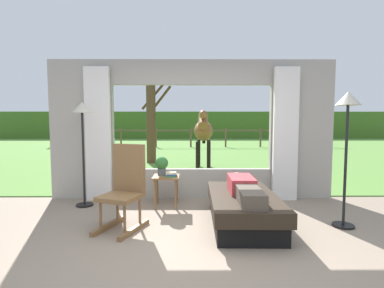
% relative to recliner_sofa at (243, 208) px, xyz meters
% --- Properties ---
extents(ground_plane, '(12.00, 12.00, 0.00)m').
position_rel_recliner_sofa_xyz_m(ground_plane, '(-0.70, -0.88, -0.22)').
color(ground_plane, gray).
extents(back_wall_with_window, '(5.20, 0.12, 2.55)m').
position_rel_recliner_sofa_xyz_m(back_wall_with_window, '(-0.70, 1.38, 1.03)').
color(back_wall_with_window, '#9E998E').
rests_on(back_wall_with_window, ground_plane).
extents(curtain_panel_left, '(0.44, 0.10, 2.40)m').
position_rel_recliner_sofa_xyz_m(curtain_panel_left, '(-2.39, 1.24, 0.98)').
color(curtain_panel_left, silver).
rests_on(curtain_panel_left, ground_plane).
extents(curtain_panel_right, '(0.44, 0.10, 2.40)m').
position_rel_recliner_sofa_xyz_m(curtain_panel_right, '(0.99, 1.24, 0.98)').
color(curtain_panel_right, silver).
rests_on(curtain_panel_right, ground_plane).
extents(outdoor_pasture_lawn, '(36.00, 21.68, 0.02)m').
position_rel_recliner_sofa_xyz_m(outdoor_pasture_lawn, '(-0.70, 12.28, -0.21)').
color(outdoor_pasture_lawn, '#568438').
rests_on(outdoor_pasture_lawn, ground_plane).
extents(distant_hill_ridge, '(36.00, 2.00, 2.40)m').
position_rel_recliner_sofa_xyz_m(distant_hill_ridge, '(-0.70, 22.12, 0.98)').
color(distant_hill_ridge, '#436B24').
rests_on(distant_hill_ridge, ground_plane).
extents(recliner_sofa, '(0.93, 1.72, 0.42)m').
position_rel_recliner_sofa_xyz_m(recliner_sofa, '(0.00, 0.00, 0.00)').
color(recliner_sofa, black).
rests_on(recliner_sofa, ground_plane).
extents(reclining_person, '(0.35, 1.43, 0.22)m').
position_rel_recliner_sofa_xyz_m(reclining_person, '(0.00, -0.05, 0.30)').
color(reclining_person, '#B23338').
rests_on(reclining_person, recliner_sofa).
extents(rocking_chair, '(0.67, 0.80, 1.12)m').
position_rel_recliner_sofa_xyz_m(rocking_chair, '(-1.61, -0.12, 0.33)').
color(rocking_chair, brown).
rests_on(rocking_chair, ground_plane).
extents(side_table, '(0.44, 0.44, 0.52)m').
position_rel_recliner_sofa_xyz_m(side_table, '(-1.14, 0.83, 0.21)').
color(side_table, brown).
rests_on(side_table, ground_plane).
extents(potted_plant, '(0.22, 0.22, 0.32)m').
position_rel_recliner_sofa_xyz_m(potted_plant, '(-1.22, 0.89, 0.48)').
color(potted_plant, '#4C5156').
rests_on(potted_plant, side_table).
extents(book_stack, '(0.20, 0.17, 0.07)m').
position_rel_recliner_sofa_xyz_m(book_stack, '(-1.05, 0.77, 0.34)').
color(book_stack, '#337247').
rests_on(book_stack, side_table).
extents(floor_lamp_left, '(0.32, 0.32, 1.75)m').
position_rel_recliner_sofa_xyz_m(floor_lamp_left, '(-2.53, 0.88, 1.20)').
color(floor_lamp_left, black).
rests_on(floor_lamp_left, ground_plane).
extents(floor_lamp_right, '(0.32, 0.32, 1.82)m').
position_rel_recliner_sofa_xyz_m(floor_lamp_right, '(1.35, -0.11, 1.25)').
color(floor_lamp_right, black).
rests_on(floor_lamp_right, ground_plane).
extents(horse, '(0.64, 1.82, 1.73)m').
position_rel_recliner_sofa_xyz_m(horse, '(-0.34, 4.56, 0.94)').
color(horse, brown).
rests_on(horse, outdoor_pasture_lawn).
extents(pasture_tree, '(1.13, 0.92, 3.32)m').
position_rel_recliner_sofa_xyz_m(pasture_tree, '(-2.07, 5.98, 1.36)').
color(pasture_tree, '#4C3823').
rests_on(pasture_tree, outdoor_pasture_lawn).
extents(pasture_fence_line, '(16.10, 0.10, 1.10)m').
position_rel_recliner_sofa_xyz_m(pasture_fence_line, '(-0.70, 12.29, 0.53)').
color(pasture_fence_line, brown).
rests_on(pasture_fence_line, outdoor_pasture_lawn).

